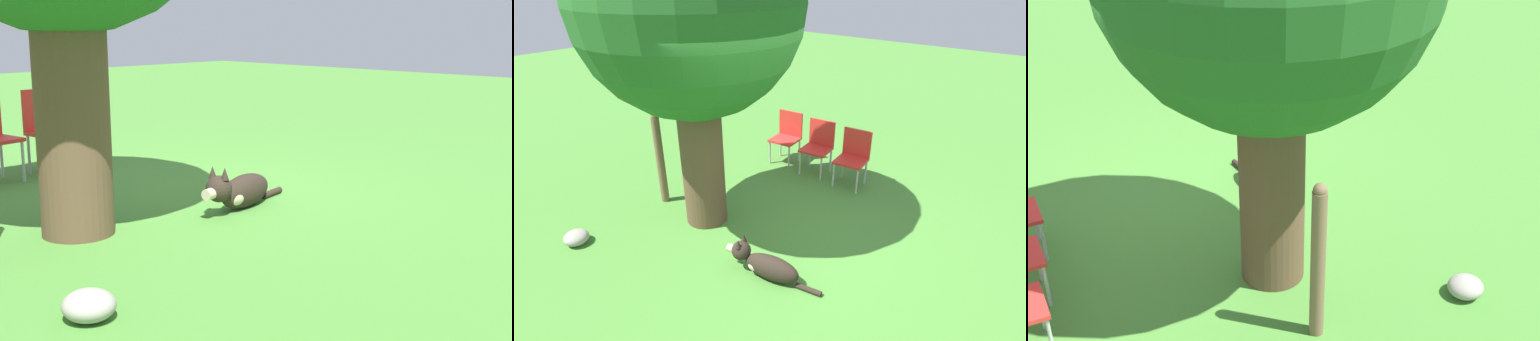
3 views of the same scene
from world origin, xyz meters
TOP-DOWN VIEW (x-y plane):
  - ground_plane at (0.00, 0.00)m, footprint 30.00×30.00m
  - dog at (-0.64, -0.33)m, footprint 0.38×1.13m
  - red_chair_0 at (1.84, -0.01)m, footprint 0.47×0.49m
  - garden_rock at (-1.68, 1.83)m, footprint 0.30×0.29m

SIDE VIEW (x-z plane):
  - ground_plane at x=0.00m, z-range 0.00..0.00m
  - garden_rock at x=-1.68m, z-range 0.00..0.17m
  - dog at x=-0.64m, z-range -0.05..0.36m
  - red_chair_0 at x=1.84m, z-range 0.06..0.93m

